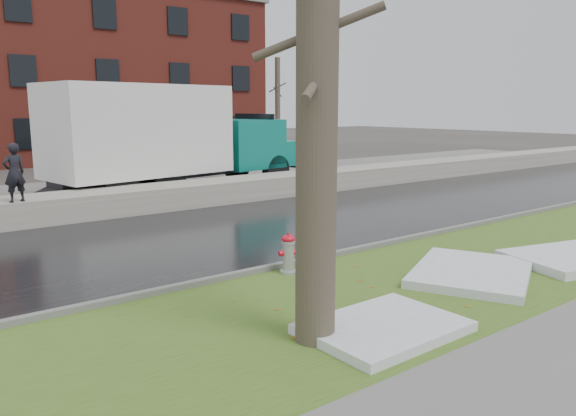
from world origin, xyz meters
TOP-DOWN VIEW (x-y plane):
  - ground at (0.00, 0.00)m, footprint 120.00×120.00m
  - verge at (0.00, -1.25)m, footprint 60.00×4.50m
  - road at (0.00, 4.50)m, footprint 60.00×7.00m
  - parking_lot at (0.00, 13.00)m, footprint 60.00×9.00m
  - curb at (0.00, 1.00)m, footprint 60.00×0.15m
  - snowbank at (0.00, 8.70)m, footprint 60.00×1.60m
  - brick_building at (2.00, 30.00)m, footprint 26.00×12.00m
  - bg_tree_right at (16.00, 24.00)m, footprint 1.40×1.62m
  - fire_hydrant at (-0.99, 0.60)m, footprint 0.39×0.36m
  - tree at (-2.60, -2.11)m, footprint 1.23×1.43m
  - box_truck at (1.69, 11.24)m, footprint 11.98×4.32m
  - worker at (-4.18, 8.10)m, footprint 0.63×0.49m
  - snow_patch_near at (1.63, -1.67)m, footprint 3.22×2.95m
  - snow_patch_far at (-1.65, -2.50)m, footprint 2.22×1.62m

SIDE VIEW (x-z plane):
  - ground at x=0.00m, z-range 0.00..0.00m
  - road at x=0.00m, z-range 0.00..0.03m
  - parking_lot at x=0.00m, z-range 0.00..0.03m
  - verge at x=0.00m, z-range 0.00..0.04m
  - curb at x=0.00m, z-range 0.00..0.14m
  - snow_patch_far at x=-1.65m, z-range 0.04..0.18m
  - snow_patch_near at x=1.63m, z-range 0.04..0.20m
  - snowbank at x=0.00m, z-range 0.00..0.75m
  - fire_hydrant at x=-0.99m, z-range 0.07..0.86m
  - worker at x=-4.18m, z-range 0.75..2.29m
  - box_truck at x=1.69m, z-range 0.11..4.06m
  - bg_tree_right at x=16.00m, z-range 0.08..6.58m
  - tree at x=-2.60m, z-range 0.06..6.86m
  - brick_building at x=2.00m, z-range 0.00..10.00m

